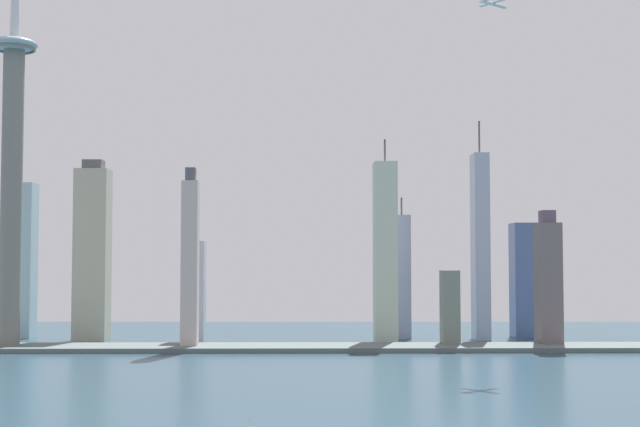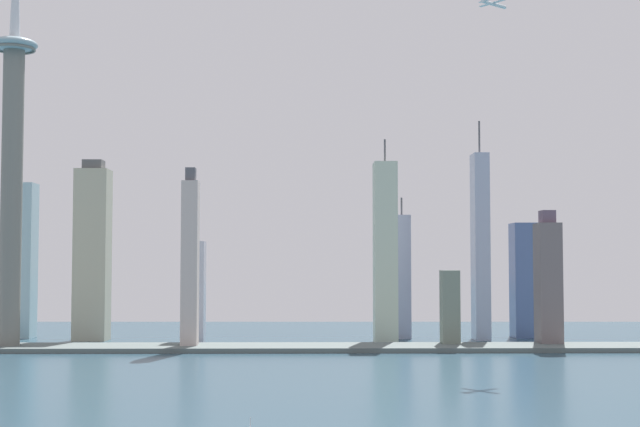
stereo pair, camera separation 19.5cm
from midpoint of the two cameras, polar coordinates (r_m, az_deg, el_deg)
The scene contains 13 objects.
waterfront_pier at distance 681.99m, azimuth -0.03°, elevation -8.56°, with size 877.30×51.52×3.65m, color #55615F.
observation_tower at distance 721.71m, azimuth -19.05°, elevation 4.11°, with size 34.73×34.73×363.06m.
skyscraper_1 at distance 686.46m, azimuth -8.30°, elevation -3.12°, with size 12.43×14.46×138.45m.
skyscraper_2 at distance 832.32m, azimuth -18.52°, elevation -2.84°, with size 22.65×22.38×136.48m.
skyscraper_4 at distance 722.94m, azimuth 14.35°, elevation -4.29°, with size 17.49×22.98×107.00m.
skyscraper_5 at distance 788.38m, azimuth 5.24°, elevation -4.02°, with size 14.30×19.09×123.43m.
skyscraper_7 at distance 787.70m, azimuth -14.34°, elevation -2.44°, with size 27.88×25.05×154.02m.
skyscraper_8 at distance 703.27m, azimuth 8.29°, elevation -6.06°, with size 13.54×17.92×60.06m.
skyscraper_9 at distance 781.82m, azimuth 10.19°, elevation -2.07°, with size 12.88×24.04×188.96m.
skyscraper_10 at distance 739.42m, azimuth -7.94°, elevation -5.01°, with size 14.60×17.43×83.51m.
skyscraper_11 at distance 815.68m, azimuth 12.89°, elevation -4.16°, with size 21.26×26.31×101.23m.
skyscraper_12 at distance 742.88m, azimuth 4.18°, elevation -2.47°, with size 18.91×25.45×169.05m.
airplane at distance 657.20m, azimuth 11.03°, elevation 13.00°, with size 22.11×20.87×7.40m.
Camera 1 is at (-8.53, -224.55, 65.58)m, focal length 50.13 mm.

